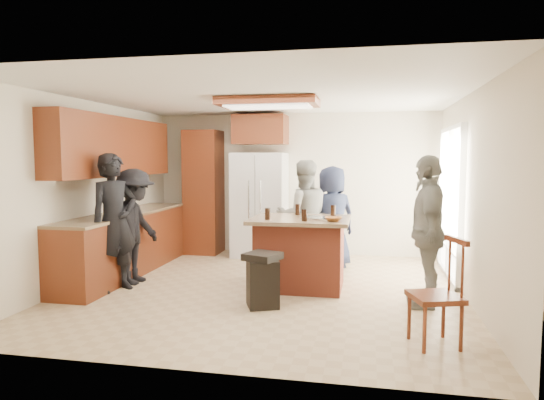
% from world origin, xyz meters
% --- Properties ---
extents(person_front_left, '(0.73, 0.80, 1.78)m').
position_xyz_m(person_front_left, '(-1.90, -0.42, 0.89)').
color(person_front_left, black).
rests_on(person_front_left, ground).
extents(person_behind_left, '(0.94, 0.74, 1.68)m').
position_xyz_m(person_behind_left, '(0.35, 1.11, 0.84)').
color(person_behind_left, gray).
rests_on(person_behind_left, ground).
extents(person_behind_right, '(0.93, 0.82, 1.59)m').
position_xyz_m(person_behind_right, '(0.75, 1.44, 0.80)').
color(person_behind_right, '#1A1F34').
rests_on(person_behind_right, ground).
extents(person_side_right, '(0.57, 1.05, 1.75)m').
position_xyz_m(person_side_right, '(1.97, -0.32, 0.88)').
color(person_side_right, gray).
rests_on(person_side_right, ground).
extents(person_counter, '(0.55, 1.05, 1.57)m').
position_xyz_m(person_counter, '(-1.83, -0.02, 0.78)').
color(person_counter, black).
rests_on(person_counter, ground).
extents(left_cabinetry, '(0.64, 3.00, 2.30)m').
position_xyz_m(left_cabinetry, '(-2.24, 0.40, 0.96)').
color(left_cabinetry, maroon).
rests_on(left_cabinetry, ground).
extents(back_wall_units, '(1.80, 0.60, 2.45)m').
position_xyz_m(back_wall_units, '(-1.33, 2.20, 1.38)').
color(back_wall_units, maroon).
rests_on(back_wall_units, ground).
extents(refrigerator, '(0.90, 0.76, 1.80)m').
position_xyz_m(refrigerator, '(-0.55, 2.12, 0.90)').
color(refrigerator, white).
rests_on(refrigerator, ground).
extents(kitchen_island, '(1.28, 1.03, 0.93)m').
position_xyz_m(kitchen_island, '(0.43, 0.19, 0.47)').
color(kitchen_island, '#9C3D28').
rests_on(kitchen_island, ground).
extents(island_items, '(0.98, 0.71, 0.15)m').
position_xyz_m(island_items, '(0.66, 0.09, 0.97)').
color(island_items, silver).
rests_on(island_items, kitchen_island).
extents(trash_bin, '(0.46, 0.46, 0.63)m').
position_xyz_m(trash_bin, '(0.12, -0.73, 0.32)').
color(trash_bin, black).
rests_on(trash_bin, ground).
extents(spindle_chair, '(0.53, 0.53, 0.99)m').
position_xyz_m(spindle_chair, '(1.93, -1.54, 0.45)').
color(spindle_chair, maroon).
rests_on(spindle_chair, ground).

